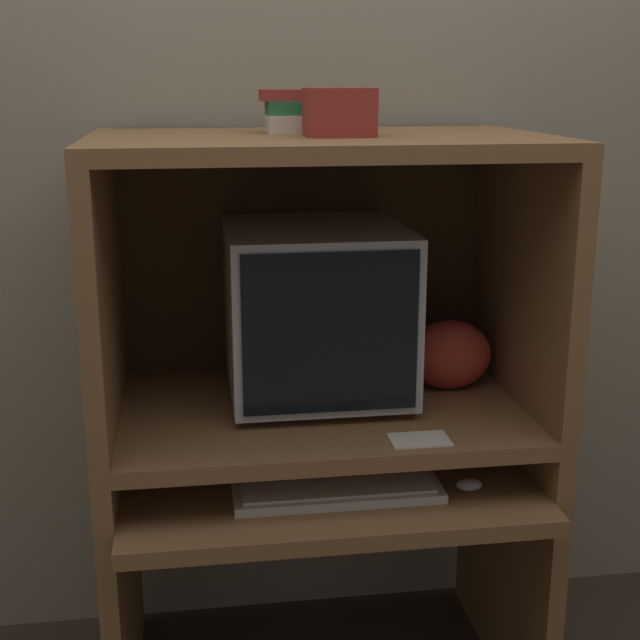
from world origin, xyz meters
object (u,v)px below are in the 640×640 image
(keyboard, at_px, (338,491))
(book_stack, at_px, (295,111))
(mouse, at_px, (469,485))
(storage_box, at_px, (339,112))
(crt_monitor, at_px, (316,309))
(snack_bag, at_px, (449,354))

(keyboard, xyz_separation_m, book_stack, (-0.05, 0.29, 0.78))
(mouse, distance_m, book_stack, 0.91)
(storage_box, bearing_deg, crt_monitor, 103.92)
(keyboard, bearing_deg, crt_monitor, 91.29)
(keyboard, relative_size, snack_bag, 2.19)
(book_stack, xyz_separation_m, storage_box, (0.08, -0.14, 0.00))
(book_stack, bearing_deg, mouse, -41.58)
(keyboard, bearing_deg, snack_bag, 40.74)
(mouse, bearing_deg, keyboard, 177.33)
(mouse, relative_size, storage_box, 0.41)
(snack_bag, height_order, storage_box, storage_box)
(storage_box, bearing_deg, mouse, -32.09)
(crt_monitor, bearing_deg, book_stack, 165.98)
(crt_monitor, height_order, book_stack, book_stack)
(crt_monitor, relative_size, keyboard, 0.99)
(crt_monitor, height_order, keyboard, crt_monitor)
(crt_monitor, xyz_separation_m, storage_box, (0.03, -0.12, 0.46))
(book_stack, bearing_deg, crt_monitor, -14.02)
(snack_bag, xyz_separation_m, book_stack, (-0.37, 0.01, 0.58))
(keyboard, distance_m, mouse, 0.29)
(mouse, height_order, storage_box, storage_box)
(keyboard, height_order, storage_box, storage_box)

